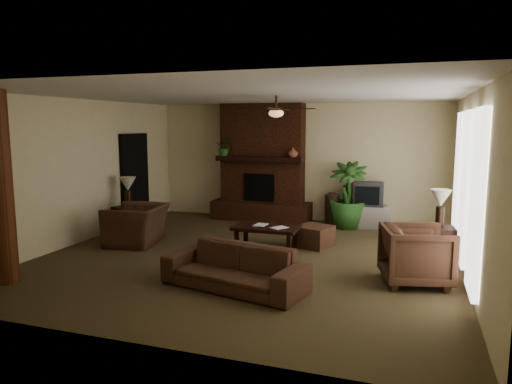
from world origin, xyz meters
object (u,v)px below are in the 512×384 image
(lamp_left, at_px, (128,186))
(side_table_right, at_px, (439,242))
(log_column, at_px, (0,188))
(tv_stand, at_px, (369,216))
(floor_plant, at_px, (347,209))
(ottoman, at_px, (314,236))
(lamp_right, at_px, (441,201))
(armchair_left, at_px, (137,218))
(sofa, at_px, (235,260))
(armchair_right, at_px, (416,252))
(side_table_left, at_px, (128,219))
(floor_vase, at_px, (332,206))
(coffee_table, at_px, (266,229))

(lamp_left, xyz_separation_m, side_table_right, (6.24, 0.02, -0.73))
(log_column, height_order, lamp_left, log_column)
(tv_stand, xyz_separation_m, floor_plant, (-0.47, -0.21, 0.17))
(ottoman, xyz_separation_m, lamp_right, (2.21, -0.03, 0.80))
(armchair_left, height_order, ottoman, armchair_left)
(ottoman, relative_size, tv_stand, 0.71)
(log_column, bearing_deg, lamp_right, 29.46)
(sofa, relative_size, floor_plant, 1.39)
(armchair_left, distance_m, side_table_right, 5.60)
(ottoman, height_order, lamp_left, lamp_left)
(armchair_right, relative_size, tv_stand, 1.11)
(armchair_right, bearing_deg, sofa, 98.38)
(sofa, xyz_separation_m, lamp_right, (2.81, 2.61, 0.60))
(armchair_left, bearing_deg, ottoman, 94.98)
(log_column, relative_size, side_table_left, 5.09)
(armchair_right, height_order, floor_plant, armchair_right)
(floor_plant, bearing_deg, lamp_right, -45.72)
(floor_vase, relative_size, lamp_left, 1.18)
(lamp_left, bearing_deg, sofa, -36.58)
(tv_stand, height_order, lamp_left, lamp_left)
(armchair_left, relative_size, ottoman, 1.91)
(lamp_right, bearing_deg, floor_vase, 136.55)
(tv_stand, relative_size, lamp_left, 1.31)
(ottoman, distance_m, lamp_right, 2.35)
(side_table_left, xyz_separation_m, side_table_right, (6.29, -0.01, 0.00))
(lamp_left, bearing_deg, armchair_right, -14.60)
(armchair_right, distance_m, side_table_right, 1.60)
(floor_plant, bearing_deg, side_table_left, -156.44)
(lamp_left, relative_size, side_table_right, 1.18)
(coffee_table, bearing_deg, ottoman, 28.15)
(armchair_right, bearing_deg, ottoman, 34.34)
(armchair_left, bearing_deg, lamp_right, 89.01)
(armchair_left, xyz_separation_m, floor_vase, (3.32, 2.95, -0.07))
(armchair_left, height_order, floor_vase, armchair_left)
(armchair_right, xyz_separation_m, floor_plant, (-1.48, 3.49, -0.06))
(ottoman, relative_size, side_table_right, 1.09)
(coffee_table, relative_size, ottoman, 2.00)
(side_table_right, bearing_deg, lamp_left, -179.82)
(lamp_left, bearing_deg, floor_plant, 24.09)
(lamp_right, bearing_deg, armchair_left, -171.35)
(armchair_left, xyz_separation_m, lamp_left, (-0.70, 0.78, 0.50))
(coffee_table, height_order, floor_vase, floor_vase)
(coffee_table, xyz_separation_m, side_table_left, (-3.26, 0.38, -0.10))
(ottoman, distance_m, side_table_left, 4.08)
(floor_vase, height_order, lamp_left, lamp_left)
(coffee_table, bearing_deg, log_column, -135.39)
(log_column, xyz_separation_m, tv_stand, (4.72, 5.55, -1.15))
(armchair_right, relative_size, floor_vase, 1.22)
(armchair_left, distance_m, lamp_left, 1.16)
(side_table_left, bearing_deg, coffee_table, -6.60)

